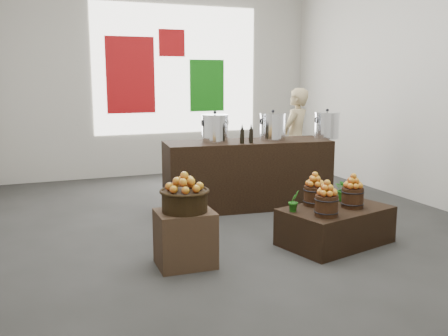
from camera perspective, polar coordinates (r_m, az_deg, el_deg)
name	(u,v)px	position (r m, az deg, el deg)	size (l,w,h in m)	color
ground	(232,220)	(6.64, 0.90, -5.99)	(7.00, 7.00, 0.00)	#32312F
back_wall	(162,70)	(9.70, -7.15, 11.07)	(6.00, 0.04, 4.00)	#B3B0A5
back_opening	(177,70)	(9.76, -5.38, 11.10)	(3.20, 0.02, 2.40)	white
deco_red_left	(131,75)	(9.54, -10.63, 10.39)	(0.90, 0.04, 1.40)	#9F0C0F
deco_green_right	(207,86)	(9.94, -1.96, 9.40)	(0.70, 0.04, 1.00)	#136910
deco_red_upper	(172,43)	(9.74, -5.99, 14.03)	(0.50, 0.04, 0.50)	#9F0C0F
crate	(185,238)	(5.05, -4.46, -8.03)	(0.56, 0.46, 0.56)	#4F3925
wicker_basket	(185,201)	(4.94, -4.52, -3.80)	(0.45, 0.45, 0.20)	black
apples_in_basket	(184,182)	(4.90, -4.55, -1.58)	(0.35, 0.35, 0.19)	#9E0519
display_table	(335,226)	(5.83, 12.61, -6.45)	(1.21, 0.75, 0.42)	black
apple_bucket_front_left	(326,206)	(5.39, 11.62, -4.25)	(0.24, 0.24, 0.22)	#351D0E
apples_in_bucket_front_left	(327,188)	(5.35, 11.70, -2.24)	(0.18, 0.18, 0.16)	#9E0519
apple_bucket_front_right	(352,198)	(5.81, 14.47, -3.31)	(0.24, 0.24, 0.22)	#351D0E
apples_in_bucket_front_right	(353,181)	(5.77, 14.56, -1.44)	(0.18, 0.18, 0.16)	#9E0519
apple_bucket_rear	(314,196)	(5.81, 10.29, -3.14)	(0.24, 0.24, 0.22)	#351D0E
apples_in_bucket_rear	(315,179)	(5.77, 10.36, -1.27)	(0.18, 0.18, 0.16)	#9E0519
herb_garnish_right	(345,189)	(6.07, 13.68, -2.33)	(0.27, 0.23, 0.29)	#1C6114
herb_garnish_left	(294,201)	(5.51, 8.00, -3.74)	(0.13, 0.11, 0.24)	#1C6114
counter	(247,174)	(7.22, 2.70, -0.70)	(2.37, 0.75, 0.97)	black
stock_pot_left	(215,129)	(6.99, -1.04, 4.47)	(0.37, 0.37, 0.37)	silver
stock_pot_center	(273,127)	(7.25, 5.58, 4.64)	(0.37, 0.37, 0.37)	silver
stock_pot_right	(327,126)	(7.61, 11.66, 4.74)	(0.37, 0.37, 0.37)	silver
oil_cruets	(253,133)	(6.91, 3.36, 3.98)	(0.17, 0.06, 0.27)	black
shopper	(295,139)	(8.44, 8.15, 3.30)	(0.62, 0.40, 1.69)	tan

